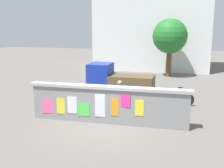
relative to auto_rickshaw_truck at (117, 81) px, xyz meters
The scene contains 9 objects.
ground 3.83m from the auto_rickshaw_truck, 80.99° to the left, with size 60.00×60.00×0.00m, color #605B56.
poster_wall 4.36m from the auto_rickshaw_truck, 82.39° to the right, with size 6.61×0.42×1.54m.
auto_rickshaw_truck is the anchor object (origin of this frame).
motorcycle 3.34m from the auto_rickshaw_truck, 115.40° to the right, with size 1.90×0.56×0.87m.
bicycle_near 3.48m from the auto_rickshaw_truck, 19.05° to the right, with size 1.69×0.46×0.95m.
bicycle_far 3.98m from the auto_rickshaw_truck, 53.79° to the right, with size 1.68×0.52×0.95m.
person_walking 3.59m from the auto_rickshaw_truck, 75.62° to the right, with size 0.47×0.47×1.62m.
tree_roadside 7.98m from the auto_rickshaw_truck, 71.15° to the left, with size 2.68×2.68×4.50m.
building_background 12.35m from the auto_rickshaw_truck, 86.64° to the left, with size 10.41×6.00×8.83m.
Camera 1 is at (2.73, -10.27, 3.82)m, focal length 43.98 mm.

